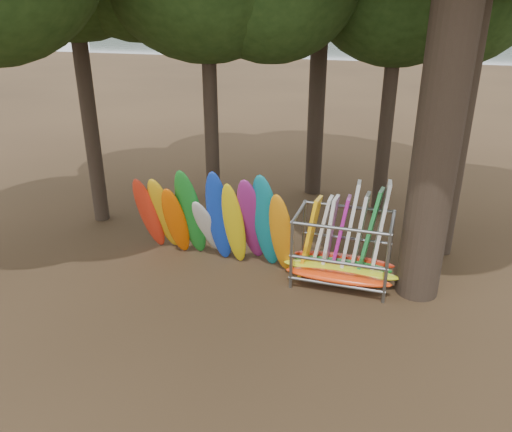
% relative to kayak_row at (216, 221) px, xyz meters
% --- Properties ---
extents(ground, '(120.00, 120.00, 0.00)m').
position_rel_kayak_row_xyz_m(ground, '(0.93, -0.92, -1.36)').
color(ground, '#47331E').
rests_on(ground, ground).
extents(lake, '(160.00, 160.00, 0.00)m').
position_rel_kayak_row_xyz_m(lake, '(0.93, 59.08, -1.36)').
color(lake, gray).
rests_on(lake, ground).
extents(far_shore, '(160.00, 4.00, 4.00)m').
position_rel_kayak_row_xyz_m(far_shore, '(0.93, 109.08, 0.64)').
color(far_shore, black).
rests_on(far_shore, ground).
extents(kayak_row, '(4.82, 1.78, 3.17)m').
position_rel_kayak_row_xyz_m(kayak_row, '(0.00, 0.00, 0.00)').
color(kayak_row, red).
rests_on(kayak_row, ground).
extents(storage_rack, '(3.13, 1.57, 2.85)m').
position_rel_kayak_row_xyz_m(storage_rack, '(3.58, 0.10, -0.44)').
color(storage_rack, slate).
rests_on(storage_rack, ground).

